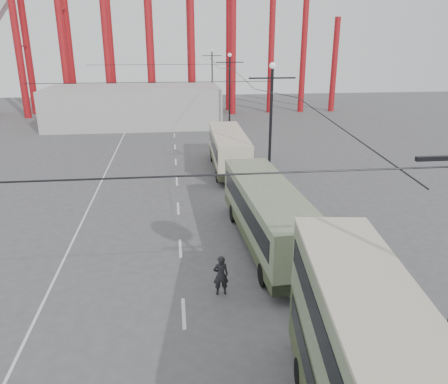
{
  "coord_description": "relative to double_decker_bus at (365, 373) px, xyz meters",
  "views": [
    {
      "loc": [
        -1.15,
        -11.5,
        10.71
      ],
      "look_at": [
        1.45,
        10.43,
        3.0
      ],
      "focal_mm": 35.0,
      "sensor_mm": 36.0,
      "label": 1
    }
  ],
  "objects": [
    {
      "name": "lamp_post_far",
      "position": [
        2.21,
        43.19,
        1.83
      ],
      "size": [
        3.2,
        0.44,
        9.32
      ],
      "color": "black",
      "rests_on": "ground"
    },
    {
      "name": "road_markings",
      "position": [
        -4.25,
        22.89,
        -2.85
      ],
      "size": [
        12.52,
        120.0,
        0.01
      ],
      "color": "silver",
      "rests_on": "ground"
    },
    {
      "name": "single_decker_cream",
      "position": [
        0.15,
        27.98,
        -1.0
      ],
      "size": [
        2.9,
        10.63,
        3.29
      ],
      "rotation": [
        0.0,
        0.0,
        -0.02
      ],
      "color": "beige",
      "rests_on": "ground"
    },
    {
      "name": "single_decker_green",
      "position": [
        0.37,
        13.01,
        -0.95
      ],
      "size": [
        3.27,
        12.04,
        3.37
      ],
      "rotation": [
        0.0,
        0.0,
        0.04
      ],
      "color": "#697555",
      "rests_on": "ground"
    },
    {
      "name": "ground",
      "position": [
        -3.39,
        3.19,
        -2.85
      ],
      "size": [
        160.0,
        160.0,
        0.0
      ],
      "primitive_type": "plane",
      "color": "#4B4B4E",
      "rests_on": "ground"
    },
    {
      "name": "pedestrian",
      "position": [
        -2.69,
        8.47,
        -1.91
      ],
      "size": [
        0.71,
        0.49,
        1.88
      ],
      "primitive_type": "imported",
      "rotation": [
        0.0,
        0.0,
        3.2
      ],
      "color": "black",
      "rests_on": "ground"
    },
    {
      "name": "lamp_post_mid",
      "position": [
        2.21,
        21.19,
        1.83
      ],
      "size": [
        3.2,
        0.44,
        9.32
      ],
      "color": "black",
      "rests_on": "ground"
    },
    {
      "name": "double_decker_bus",
      "position": [
        0.0,
        0.0,
        0.0
      ],
      "size": [
        3.57,
        9.71,
        5.09
      ],
      "rotation": [
        0.0,
        0.0,
        -0.13
      ],
      "color": "#313A1F",
      "rests_on": "ground"
    },
    {
      "name": "fairground_shed",
      "position": [
        -9.39,
        50.19,
        -0.35
      ],
      "size": [
        22.0,
        10.0,
        5.0
      ],
      "primitive_type": "cube",
      "color": "#A5A49F",
      "rests_on": "ground"
    },
    {
      "name": "lamp_post_distant",
      "position": [
        2.21,
        65.19,
        1.83
      ],
      "size": [
        3.2,
        0.44,
        9.32
      ],
      "color": "black",
      "rests_on": "ground"
    }
  ]
}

